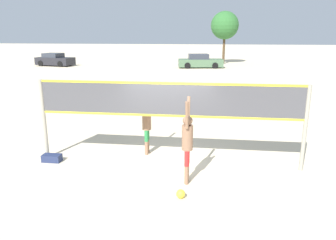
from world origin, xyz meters
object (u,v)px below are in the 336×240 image
Objects in this scene: player_blocker at (147,122)px; volleyball at (181,194)px; volleyball_net at (168,106)px; player_spiker at (187,139)px; parked_car_mid at (200,62)px; tree_left_cluster at (225,25)px; parked_car_near at (55,60)px; gear_bag at (52,158)px.

volleyball is (1.34, -2.77, -0.93)m from player_blocker.
player_spiker is (0.65, -1.20, -0.57)m from volleyball_net.
player_blocker reaches higher than parked_car_mid.
player_blocker is at bearing 115.75° from volleyball.
player_blocker is 0.32× the size of tree_left_cluster.
parked_car_near is (-17.47, 28.53, -0.51)m from player_spiker.
tree_left_cluster is (1.97, 33.88, 3.39)m from player_spiker.
gear_bag is 0.12× the size of parked_car_near.
player_blocker is at bearing 20.93° from gear_bag.
tree_left_cluster reaches higher than parked_car_near.
tree_left_cluster is at bearing 79.53° from gear_bag.
parked_car_near is (-13.34, 27.64, 0.55)m from gear_bag.
volleyball is at bearing -97.69° from parked_car_mid.
parked_car_mid is 0.80× the size of tree_left_cluster.
parked_car_near is 0.73× the size of tree_left_cluster.
player_spiker is 33.45m from parked_car_near.
gear_bag is at bearing -174.82° from volleyball_net.
volleyball_net is at bearing 5.18° from gear_bag.
gear_bag is at bearing 77.87° from player_spiker.
tree_left_cluster reaches higher than parked_car_mid.
parked_car_mid is (-0.08, 27.33, -1.07)m from volleyball_net.
tree_left_cluster reaches higher than gear_bag.
volleyball is 4.41m from gear_bag.
volleyball_net is at bearing -47.26° from parked_car_near.
volleyball is at bearing -48.26° from parked_car_near.
player_blocker is 0.43× the size of parked_car_near.
parked_car_mid is (16.75, 0.00, 0.01)m from parked_car_near.
volleyball is 35.07m from tree_left_cluster.
volleyball is 0.05× the size of parked_car_near.
parked_car_near is at bearing -164.60° from tree_left_cluster.
player_spiker is 4.35m from gear_bag.
volleyball is 0.38× the size of gear_bag.
parked_car_near is at bearing -148.88° from player_blocker.
player_spiker is 10.47× the size of volleyball.
player_spiker is at bearing -93.32° from tree_left_cluster.
player_blocker is (-1.42, 1.92, -0.14)m from player_spiker.
volleyball_net reaches higher than parked_car_near.
parked_car_mid is at bearing 90.16° from volleyball_net.
gear_bag is 0.11× the size of parked_car_mid.
player_spiker reaches higher than gear_bag.
gear_bag is at bearing -69.07° from player_blocker.
tree_left_cluster reaches higher than player_blocker.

